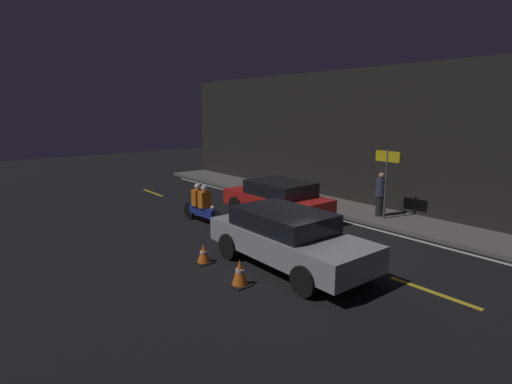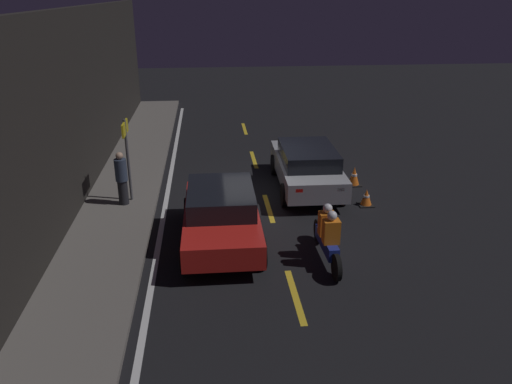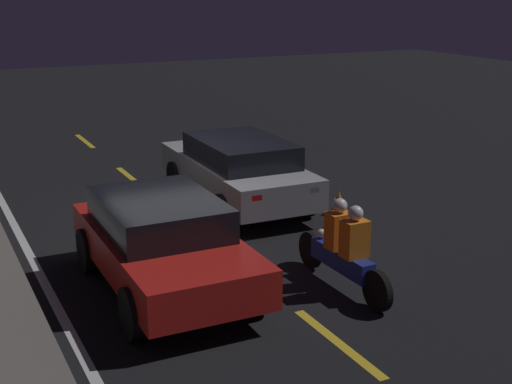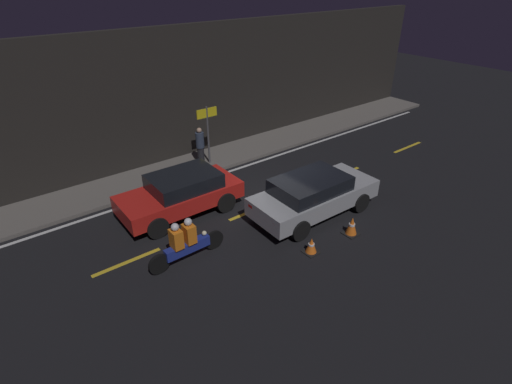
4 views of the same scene
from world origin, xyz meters
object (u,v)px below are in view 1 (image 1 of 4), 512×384
Objects in this scene: hatchback_silver at (288,237)px; traffic_cone_mid at (240,273)px; motorcycle at (202,206)px; traffic_cone_near at (204,254)px; pedestrian at (381,194)px; taxi_red at (277,198)px; shop_sign at (387,170)px.

hatchback_silver is 7.35× the size of traffic_cone_mid.
traffic_cone_near is (3.06, -1.88, -0.39)m from motorcycle.
motorcycle is 3.62m from traffic_cone_near.
hatchback_silver reaches higher than traffic_cone_near.
motorcycle is at bearing -124.88° from pedestrian.
traffic_cone_mid is at bearing 129.33° from taxi_red.
taxi_red is 3.84m from shop_sign.
traffic_cone_near is (1.87, -4.27, -0.52)m from taxi_red.
taxi_red is 2.60× the size of pedestrian.
pedestrian reaches higher than traffic_cone_near.
pedestrian is at bearing -130.56° from taxi_red.
shop_sign is (-0.71, 5.33, 1.06)m from hatchback_silver.
traffic_cone_mid is 0.25× the size of shop_sign.
motorcycle is at bearing -128.03° from shop_sign.
traffic_cone_mid is at bearing -83.89° from hatchback_silver.
taxi_red reaches higher than traffic_cone_mid.
motorcycle is 6.37m from shop_sign.
traffic_cone_near is at bearing 114.20° from taxi_red.
motorcycle reaches higher than traffic_cone_near.
hatchback_silver is (3.38, -2.78, 0.01)m from taxi_red.
traffic_cone_mid is 7.14m from shop_sign.
hatchback_silver is 2.88× the size of pedestrian.
hatchback_silver is 1.88× the size of motorcycle.
shop_sign reaches higher than pedestrian.
taxi_red is at bearing 128.83° from traffic_cone_mid.
taxi_red is 1.68× the size of shop_sign.
taxi_red is 3.62m from pedestrian.
shop_sign is (0.30, -0.18, 0.91)m from pedestrian.
traffic_cone_near is 7.04m from pedestrian.
traffic_cone_mid is (1.64, -0.10, 0.06)m from traffic_cone_near.
shop_sign reaches higher than traffic_cone_mid.
traffic_cone_near is 0.81× the size of traffic_cone_mid.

